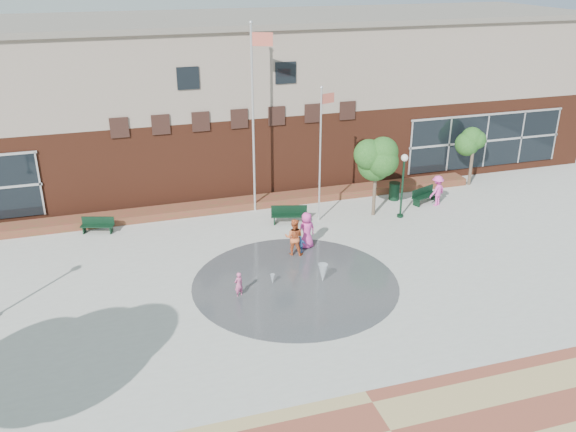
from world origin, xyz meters
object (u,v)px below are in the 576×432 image
object	(u,v)px
bench_left	(98,228)
flagpole_left	(254,111)
flagpole_right	(321,148)
trash_can	(394,191)
child_splash	(239,285)

from	to	relation	value
bench_left	flagpole_left	bearing A→B (deg)	21.11
flagpole_left	flagpole_right	size ratio (longest dim) A/B	1.41
flagpole_left	bench_left	xyz separation A→B (m)	(-7.98, -0.46, -5.07)
bench_left	trash_can	bearing A→B (deg)	16.73
flagpole_left	flagpole_right	xyz separation A→B (m)	(2.74, -2.19, -1.53)
trash_can	child_splash	world-z (taller)	child_splash
flagpole_right	bench_left	xyz separation A→B (m)	(-10.71, 1.73, -3.54)
flagpole_left	trash_can	bearing A→B (deg)	19.13
trash_can	flagpole_left	bearing A→B (deg)	174.33
flagpole_left	bench_left	world-z (taller)	flagpole_left
flagpole_left	trash_can	distance (m)	9.02
child_splash	flagpole_left	bearing A→B (deg)	-132.38
flagpole_left	bench_left	size ratio (longest dim) A/B	5.91
trash_can	child_splash	size ratio (longest dim) A/B	0.94
flagpole_left	child_splash	world-z (taller)	flagpole_left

